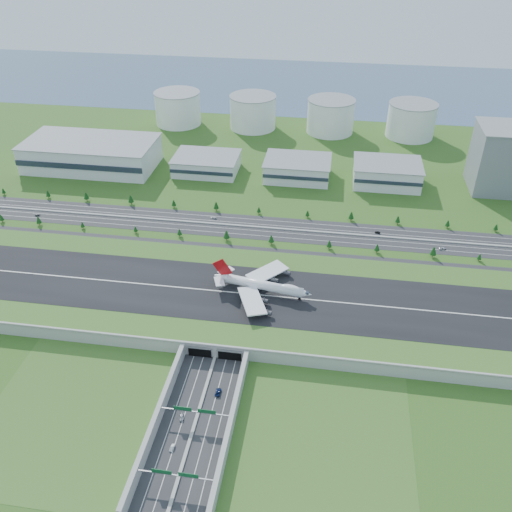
# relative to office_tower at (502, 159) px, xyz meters

# --- Properties ---
(ground) EXTENTS (1200.00, 1200.00, 0.00)m
(ground) POSITION_rel_office_tower_xyz_m (-200.00, -195.00, -27.50)
(ground) COLOR #275D1D
(ground) RESTS_ON ground
(airfield_deck) EXTENTS (520.00, 100.00, 9.20)m
(airfield_deck) POSITION_rel_office_tower_xyz_m (-200.00, -195.09, -23.38)
(airfield_deck) COLOR #969690
(airfield_deck) RESTS_ON ground
(underpass_road) EXTENTS (38.80, 120.40, 8.00)m
(underpass_road) POSITION_rel_office_tower_xyz_m (-200.00, -294.42, -24.07)
(underpass_road) COLOR #28282B
(underpass_road) RESTS_ON ground
(sign_gantry_near) EXTENTS (38.70, 0.70, 9.80)m
(sign_gantry_near) POSITION_rel_office_tower_xyz_m (-200.00, -290.04, -20.55)
(sign_gantry_near) COLOR gray
(sign_gantry_near) RESTS_ON ground
(sign_gantry_far) EXTENTS (38.70, 0.70, 9.80)m
(sign_gantry_far) POSITION_rel_office_tower_xyz_m (-200.00, -325.04, -20.55)
(sign_gantry_far) COLOR gray
(sign_gantry_far) RESTS_ON ground
(north_expressway) EXTENTS (560.00, 36.00, 0.12)m
(north_expressway) POSITION_rel_office_tower_xyz_m (-200.00, -100.00, -27.44)
(north_expressway) COLOR #28282B
(north_expressway) RESTS_ON ground
(tree_row) EXTENTS (505.75, 48.64, 8.32)m
(tree_row) POSITION_rel_office_tower_xyz_m (-189.43, -99.96, -22.92)
(tree_row) COLOR #3D2819
(tree_row) RESTS_ON ground
(hangar_west) EXTENTS (120.00, 60.00, 25.00)m
(hangar_west) POSITION_rel_office_tower_xyz_m (-370.00, -10.00, -15.00)
(hangar_west) COLOR silver
(hangar_west) RESTS_ON ground
(hangar_mid_a) EXTENTS (58.00, 42.00, 15.00)m
(hangar_mid_a) POSITION_rel_office_tower_xyz_m (-260.00, -5.00, -20.00)
(hangar_mid_a) COLOR silver
(hangar_mid_a) RESTS_ON ground
(hangar_mid_b) EXTENTS (58.00, 42.00, 17.00)m
(hangar_mid_b) POSITION_rel_office_tower_xyz_m (-175.00, -5.00, -19.00)
(hangar_mid_b) COLOR silver
(hangar_mid_b) RESTS_ON ground
(hangar_mid_c) EXTENTS (58.00, 42.00, 19.00)m
(hangar_mid_c) POSITION_rel_office_tower_xyz_m (-95.00, -5.00, -18.00)
(hangar_mid_c) COLOR silver
(hangar_mid_c) RESTS_ON ground
(office_tower) EXTENTS (46.00, 46.00, 55.00)m
(office_tower) POSITION_rel_office_tower_xyz_m (0.00, 0.00, 0.00)
(office_tower) COLOR slate
(office_tower) RESTS_ON ground
(fuel_tank_a) EXTENTS (50.00, 50.00, 35.00)m
(fuel_tank_a) POSITION_rel_office_tower_xyz_m (-320.00, 115.00, -10.00)
(fuel_tank_a) COLOR white
(fuel_tank_a) RESTS_ON ground
(fuel_tank_b) EXTENTS (50.00, 50.00, 35.00)m
(fuel_tank_b) POSITION_rel_office_tower_xyz_m (-235.00, 115.00, -10.00)
(fuel_tank_b) COLOR white
(fuel_tank_b) RESTS_ON ground
(fuel_tank_c) EXTENTS (50.00, 50.00, 35.00)m
(fuel_tank_c) POSITION_rel_office_tower_xyz_m (-150.00, 115.00, -10.00)
(fuel_tank_c) COLOR white
(fuel_tank_c) RESTS_ON ground
(fuel_tank_d) EXTENTS (50.00, 50.00, 35.00)m
(fuel_tank_d) POSITION_rel_office_tower_xyz_m (-65.00, 115.00, -10.00)
(fuel_tank_d) COLOR white
(fuel_tank_d) RESTS_ON ground
(bay_water) EXTENTS (1200.00, 260.00, 0.06)m
(bay_water) POSITION_rel_office_tower_xyz_m (-200.00, 285.00, -27.47)
(bay_water) COLOR #3E5977
(bay_water) RESTS_ON ground
(boeing_747) EXTENTS (64.38, 60.38, 20.02)m
(boeing_747) POSITION_rel_office_tower_xyz_m (-180.99, -191.80, -13.81)
(boeing_747) COLOR white
(boeing_747) RESTS_ON airfield_deck
(car_0) EXTENTS (2.76, 5.10, 1.65)m
(car_0) POSITION_rel_office_tower_xyz_m (-207.34, -289.08, -26.56)
(car_0) COLOR #B8B7BD
(car_0) RESTS_ON ground
(car_1) EXTENTS (1.93, 4.21, 1.34)m
(car_1) POSITION_rel_office_tower_xyz_m (-207.07, -307.08, -26.71)
(car_1) COLOR white
(car_1) RESTS_ON ground
(car_2) EXTENTS (2.77, 5.97, 1.65)m
(car_2) POSITION_rel_office_tower_xyz_m (-192.78, -270.50, -26.55)
(car_2) COLOR #0E1B47
(car_2) RESTS_ON ground
(car_4) EXTENTS (4.38, 3.09, 1.38)m
(car_4) POSITION_rel_office_tower_xyz_m (-376.56, -108.69, -26.69)
(car_4) COLOR #525256
(car_4) RESTS_ON ground
(car_5) EXTENTS (4.38, 2.47, 1.37)m
(car_5) POSITION_rel_office_tower_xyz_m (-105.08, -94.75, -26.70)
(car_5) COLOR black
(car_5) RESTS_ON ground
(car_6) EXTENTS (5.82, 3.90, 1.48)m
(car_6) POSITION_rel_office_tower_xyz_m (-58.88, -110.56, -26.64)
(car_6) COLOR silver
(car_6) RESTS_ON ground
(car_7) EXTENTS (5.34, 3.36, 1.44)m
(car_7) POSITION_rel_office_tower_xyz_m (-234.81, -91.21, -26.66)
(car_7) COLOR silver
(car_7) RESTS_ON ground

